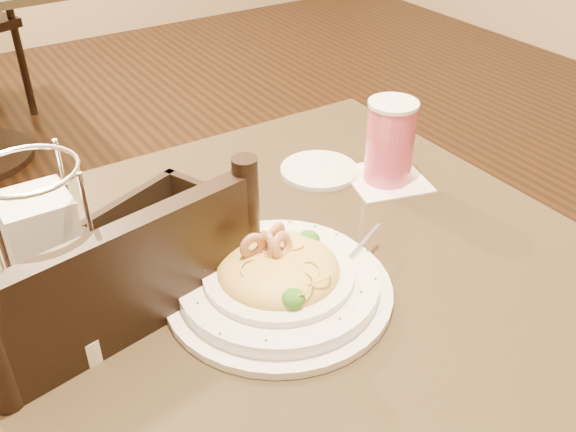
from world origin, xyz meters
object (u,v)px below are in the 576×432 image
napkin_caddy (45,247)px  butter_ramekin (78,337)px  main_table (294,378)px  side_plate (319,170)px  drink_glass (390,143)px  dining_chair_near (120,398)px  pasta_bowl (278,278)px  bread_basket (166,233)px

napkin_caddy → butter_ramekin: bearing=-91.7°
napkin_caddy → main_table: bearing=-20.4°
side_plate → butter_ramekin: (-0.51, -0.20, 0.01)m
main_table → drink_glass: size_ratio=5.48×
napkin_caddy → drink_glass: bearing=0.7°
drink_glass → side_plate: 0.14m
dining_chair_near → butter_ramekin: bearing=53.3°
dining_chair_near → pasta_bowl: dining_chair_near is taller
main_table → napkin_caddy: 0.47m
napkin_caddy → side_plate: size_ratio=1.48×
pasta_bowl → butter_ramekin: size_ratio=4.19×
main_table → drink_glass: (0.28, 0.12, 0.31)m
main_table → butter_ramekin: 0.41m
butter_ramekin → side_plate: bearing=21.6°
drink_glass → main_table: bearing=-155.9°
side_plate → butter_ramekin: butter_ramekin is taller
main_table → drink_glass: bearing=24.1°
bread_basket → butter_ramekin: bread_basket is taller
main_table → side_plate: side_plate is taller
drink_glass → bread_basket: drink_glass is taller
dining_chair_near → napkin_caddy: napkin_caddy is taller
side_plate → main_table: bearing=-132.0°
pasta_bowl → butter_ramekin: 0.27m
dining_chair_near → main_table: bearing=143.4°
main_table → drink_glass: 0.44m
bread_basket → side_plate: bread_basket is taller
drink_glass → butter_ramekin: (-0.60, -0.11, -0.06)m
bread_basket → main_table: bearing=-49.1°
main_table → bread_basket: (-0.14, 0.16, 0.26)m
main_table → drink_glass: drink_glass is taller
main_table → pasta_bowl: 0.27m
main_table → butter_ramekin: butter_ramekin is taller
bread_basket → napkin_caddy: (-0.18, -0.04, 0.07)m
main_table → bread_basket: size_ratio=3.45×
side_plate → butter_ramekin: size_ratio=1.72×
drink_glass → butter_ramekin: bearing=-169.2°
napkin_caddy → side_plate: bearing=10.7°
main_table → butter_ramekin: (-0.32, 0.01, 0.25)m
pasta_bowl → side_plate: pasta_bowl is taller
dining_chair_near → drink_glass: size_ratio=5.67×
dining_chair_near → butter_ramekin: size_ratio=11.21×
main_table → side_plate: size_ratio=6.32×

